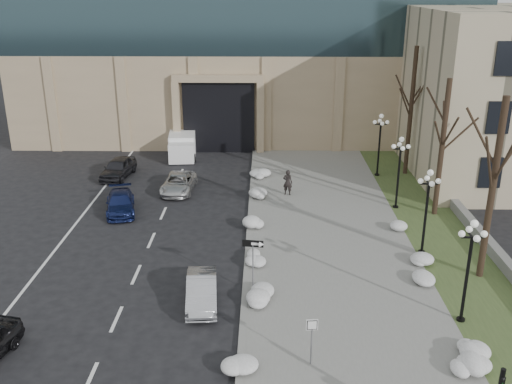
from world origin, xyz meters
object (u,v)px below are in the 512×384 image
at_px(car_b, 202,291).
at_px(car_e, 118,168).
at_px(car_d, 179,183).
at_px(pedestrian, 288,182).
at_px(lamppost_c, 400,163).
at_px(lamppost_d, 380,137).
at_px(keep_sign, 312,332).
at_px(car_c, 120,203).
at_px(one_way_sign, 256,250).
at_px(lamppost_a, 470,258).
at_px(box_truck, 183,144).
at_px(lamppost_b, 427,201).

distance_m(car_b, car_e, 19.40).
bearing_deg(car_d, pedestrian, -3.46).
xyz_separation_m(lamppost_c, lamppost_d, (0.00, 6.50, 0.00)).
relative_size(car_b, keep_sign, 1.86).
xyz_separation_m(car_c, car_e, (-1.79, 6.81, 0.12)).
distance_m(car_b, one_way_sign, 3.07).
relative_size(car_e, one_way_sign, 1.57).
bearing_deg(car_c, car_d, 37.66).
bearing_deg(lamppost_c, lamppost_d, 90.00).
bearing_deg(lamppost_a, car_e, 135.44).
relative_size(box_truck, lamppost_d, 1.31).
distance_m(keep_sign, lamppost_c, 17.49).
bearing_deg(lamppost_d, box_truck, 160.21).
bearing_deg(car_d, lamppost_a, -45.18).
height_order(car_b, box_truck, box_truck).
height_order(lamppost_c, lamppost_d, same).
relative_size(car_d, lamppost_c, 0.92).
distance_m(car_e, one_way_sign, 19.81).
bearing_deg(keep_sign, box_truck, 102.45).
bearing_deg(car_e, car_c, -68.05).
height_order(car_c, lamppost_d, lamppost_d).
bearing_deg(lamppost_b, car_e, 147.06).
height_order(lamppost_b, lamppost_c, same).
distance_m(car_c, box_truck, 13.00).
height_order(car_b, lamppost_c, lamppost_c).
distance_m(keep_sign, lamppost_b, 11.78).
xyz_separation_m(box_truck, one_way_sign, (6.54, -22.72, 1.31)).
xyz_separation_m(pedestrian, box_truck, (-8.45, 9.82, -0.06)).
xyz_separation_m(one_way_sign, lamppost_a, (8.77, -2.29, 0.84)).
distance_m(car_b, car_c, 12.53).
relative_size(car_d, lamppost_d, 0.92).
distance_m(car_d, lamppost_b, 17.43).
distance_m(car_d, lamppost_a, 21.68).
bearing_deg(lamppost_c, car_d, 168.08).
bearing_deg(lamppost_c, pedestrian, 162.29).
bearing_deg(car_d, keep_sign, -65.06).
bearing_deg(lamppost_a, car_b, 173.08).
bearing_deg(car_e, one_way_sign, -50.59).
distance_m(lamppost_b, lamppost_d, 13.00).
bearing_deg(car_b, one_way_sign, 15.46).
bearing_deg(keep_sign, car_b, 131.05).
bearing_deg(car_b, lamppost_c, 40.83).
distance_m(pedestrian, lamppost_b, 11.27).
bearing_deg(lamppost_a, one_way_sign, 165.39).
bearing_deg(lamppost_b, lamppost_d, 90.00).
height_order(car_c, keep_sign, keep_sign).
bearing_deg(keep_sign, one_way_sign, 106.86).
bearing_deg(car_c, car_b, -72.99).
bearing_deg(lamppost_a, lamppost_b, 90.00).
relative_size(keep_sign, lamppost_c, 0.43).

